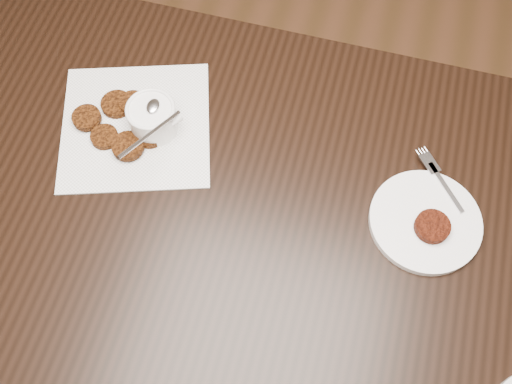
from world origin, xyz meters
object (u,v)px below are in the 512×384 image
table (244,279)px  plate_with_patty (426,220)px  napkin (136,126)px  sauce_ramekin (150,108)px

table → plate_with_patty: size_ratio=6.86×
plate_with_patty → table: bearing=-167.1°
napkin → sauce_ramekin: size_ratio=2.22×
napkin → plate_with_patty: bearing=-5.6°
table → plate_with_patty: plate_with_patty is taller
napkin → sauce_ramekin: 0.08m
sauce_ramekin → plate_with_patty: bearing=-6.7°
table → plate_with_patty: 0.51m
napkin → plate_with_patty: plate_with_patty is taller
napkin → sauce_ramekin: bearing=10.5°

